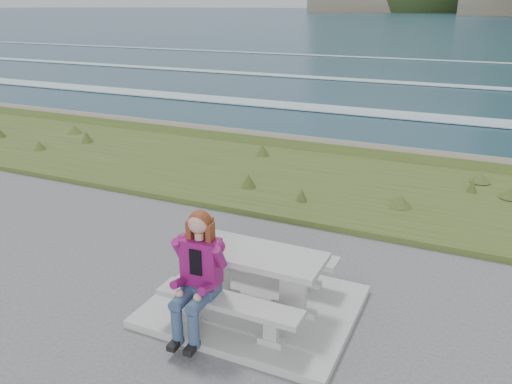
# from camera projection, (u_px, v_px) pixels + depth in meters

# --- Properties ---
(concrete_slab) EXTENTS (2.60, 2.10, 0.10)m
(concrete_slab) POSITION_uv_depth(u_px,v_px,m) (254.00, 306.00, 6.57)
(concrete_slab) COLOR #B0AFAA
(concrete_slab) RESTS_ON ground
(picnic_table) EXTENTS (1.80, 0.75, 0.75)m
(picnic_table) POSITION_uv_depth(u_px,v_px,m) (254.00, 263.00, 6.35)
(picnic_table) COLOR #B0AFAA
(picnic_table) RESTS_ON concrete_slab
(bench_landward) EXTENTS (1.80, 0.35, 0.45)m
(bench_landward) POSITION_uv_depth(u_px,v_px,m) (229.00, 307.00, 5.84)
(bench_landward) COLOR #B0AFAA
(bench_landward) RESTS_ON concrete_slab
(bench_seaward) EXTENTS (1.80, 0.35, 0.45)m
(bench_seaward) POSITION_uv_depth(u_px,v_px,m) (275.00, 256.00, 7.03)
(bench_seaward) COLOR #B0AFAA
(bench_seaward) RESTS_ON concrete_slab
(grass_verge) EXTENTS (160.00, 4.50, 0.22)m
(grass_verge) POSITION_uv_depth(u_px,v_px,m) (351.00, 190.00, 10.84)
(grass_verge) COLOR #37491B
(grass_verge) RESTS_ON ground
(shore_drop) EXTENTS (160.00, 0.80, 2.20)m
(shore_drop) POSITION_uv_depth(u_px,v_px,m) (379.00, 155.00, 13.30)
(shore_drop) COLOR brown
(shore_drop) RESTS_ON ground
(ocean) EXTENTS (1600.00, 1600.00, 0.09)m
(ocean) POSITION_uv_depth(u_px,v_px,m) (439.00, 107.00, 28.53)
(ocean) COLOR #1B3D4E
(ocean) RESTS_ON ground
(seated_woman) EXTENTS (0.47, 0.78, 1.50)m
(seated_woman) POSITION_uv_depth(u_px,v_px,m) (196.00, 291.00, 5.78)
(seated_woman) COLOR navy
(seated_woman) RESTS_ON concrete_slab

